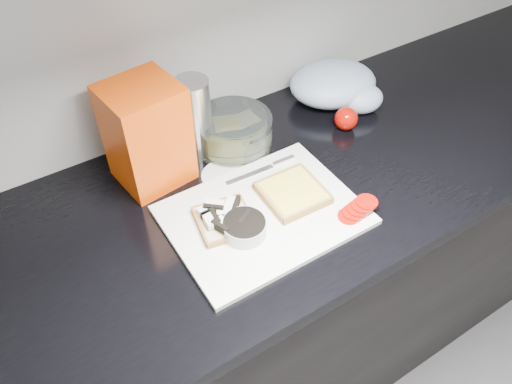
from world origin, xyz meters
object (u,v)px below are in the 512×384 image
cutting_board (264,215)px  steel_canister (194,117)px  bread_bag (147,135)px  glass_bowl (233,132)px

cutting_board → steel_canister: 0.29m
bread_bag → steel_canister: size_ratio=1.22×
glass_bowl → steel_canister: size_ratio=0.97×
cutting_board → bread_bag: bearing=120.2°
cutting_board → bread_bag: 0.31m
glass_bowl → bread_bag: bread_bag is taller
glass_bowl → cutting_board: bearing=-106.0°
cutting_board → glass_bowl: glass_bowl is taller
cutting_board → glass_bowl: 0.26m
cutting_board → glass_bowl: (0.07, 0.24, 0.03)m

